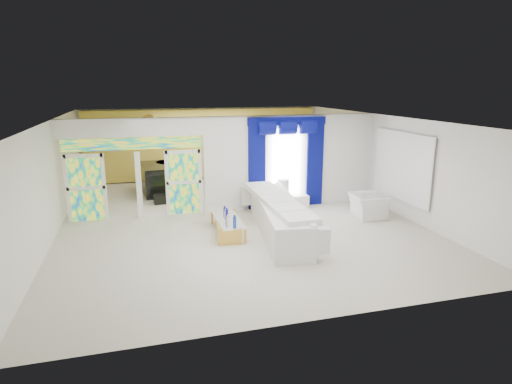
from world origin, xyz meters
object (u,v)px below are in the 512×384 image
object	(u,v)px
white_sofa	(278,217)
grand_piano	(164,178)
console_table	(292,201)
armchair	(367,206)
coffee_table	(228,226)

from	to	relation	value
white_sofa	grand_piano	world-z (taller)	grand_piano
console_table	armchair	size ratio (longest dim) A/B	1.04
console_table	armchair	world-z (taller)	armchair
coffee_table	armchair	world-z (taller)	armchair
console_table	grand_piano	xyz separation A→B (m)	(-3.93, 3.21, 0.34)
grand_piano	armchair	bearing A→B (deg)	-44.94
console_table	armchair	xyz separation A→B (m)	(1.85, -1.65, 0.16)
white_sofa	grand_piano	bearing A→B (deg)	124.22
white_sofa	armchair	size ratio (longest dim) A/B	4.21
grand_piano	console_table	bearing A→B (deg)	-44.15
white_sofa	armchair	bearing A→B (deg)	19.50
coffee_table	grand_piano	distance (m)	5.37
white_sofa	coffee_table	distance (m)	1.40
console_table	grand_piano	bearing A→B (deg)	140.74
grand_piano	coffee_table	bearing A→B (deg)	-80.26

